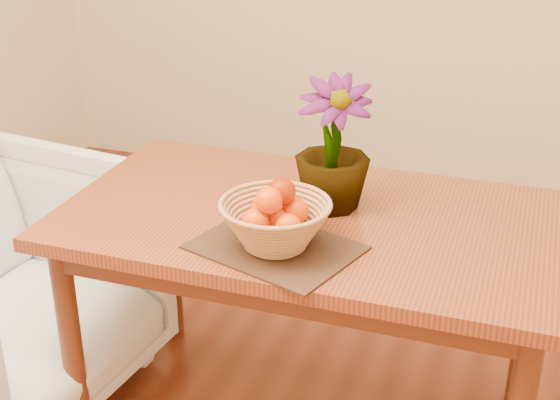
% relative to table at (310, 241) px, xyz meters
% --- Properties ---
extents(table, '(1.40, 0.80, 0.75)m').
position_rel_table_xyz_m(table, '(0.00, 0.00, 0.00)').
color(table, brown).
rests_on(table, floor).
extents(placemat, '(0.47, 0.41, 0.01)m').
position_rel_table_xyz_m(placemat, '(-0.03, -0.22, 0.09)').
color(placemat, '#3A1E15').
rests_on(placemat, table).
extents(wicker_basket, '(0.29, 0.29, 0.12)m').
position_rel_table_xyz_m(wicker_basket, '(-0.03, -0.22, 0.15)').
color(wicker_basket, '#A57144').
rests_on(wicker_basket, placemat).
extents(orange_pile, '(0.16, 0.16, 0.13)m').
position_rel_table_xyz_m(orange_pile, '(-0.03, -0.22, 0.20)').
color(orange_pile, '#F85304').
rests_on(orange_pile, wicker_basket).
extents(potted_plant, '(0.26, 0.26, 0.38)m').
position_rel_table_xyz_m(potted_plant, '(0.04, 0.06, 0.28)').
color(potted_plant, '#184112').
rests_on(potted_plant, table).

